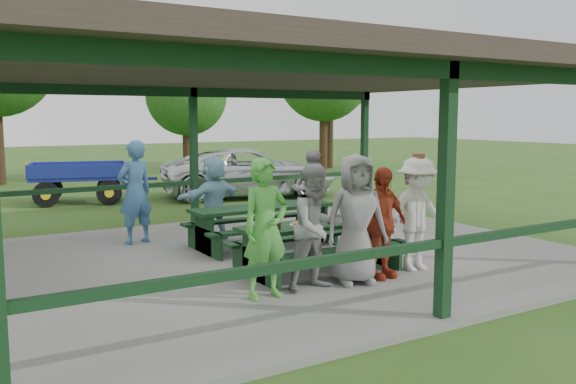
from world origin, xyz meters
TOP-DOWN VIEW (x-y plane):
  - ground at (0.00, 0.00)m, footprint 90.00×90.00m
  - concrete_slab at (0.00, 0.00)m, footprint 10.00×8.00m
  - pavilion_structure at (0.00, 0.00)m, footprint 10.60×8.60m
  - picnic_table_near at (-0.05, -1.20)m, footprint 2.54×1.39m
  - picnic_table_far at (0.10, 0.80)m, footprint 2.70×1.39m
  - table_setting at (-0.01, -1.16)m, footprint 2.47×0.45m
  - contestant_green at (-1.43, -2.03)m, footprint 0.70×0.48m
  - contestant_grey_left at (-0.62, -2.04)m, footprint 0.89×0.71m
  - contestant_grey_mid at (0.02, -2.08)m, footprint 1.03×0.80m
  - contestant_red at (0.51, -2.05)m, footprint 1.00×0.48m
  - contestant_white_fedora at (1.29, -1.97)m, footprint 1.19×0.75m
  - spectator_lblue at (-0.45, 1.78)m, footprint 1.59×0.97m
  - spectator_blue at (-1.82, 2.26)m, footprint 0.80×0.62m
  - spectator_grey at (1.76, 1.72)m, footprint 0.98×0.86m
  - pickup_truck at (3.46, 7.79)m, footprint 5.81×3.71m
  - farm_trailer at (-1.37, 9.08)m, footprint 3.58×2.10m
  - tree_mid at (3.60, 13.16)m, footprint 3.08×3.08m
  - tree_right at (10.01, 13.29)m, footprint 3.97×3.97m
  - tree_far_right at (11.59, 15.06)m, footprint 4.44×4.44m

SIDE VIEW (x-z plane):
  - ground at x=0.00m, z-range 0.00..0.00m
  - concrete_slab at x=0.00m, z-range 0.00..0.10m
  - picnic_table_near at x=-0.05m, z-range 0.20..0.95m
  - picnic_table_far at x=0.10m, z-range 0.20..0.95m
  - farm_trailer at x=-1.37m, z-range -0.01..1.24m
  - pickup_truck at x=3.46m, z-range 0.00..1.49m
  - table_setting at x=-0.01m, z-range 0.83..0.93m
  - spectator_lblue at x=-0.45m, z-range 0.10..1.74m
  - contestant_red at x=0.51m, z-range 0.10..1.75m
  - spectator_grey at x=1.76m, z-range 0.10..1.78m
  - contestant_grey_left at x=-0.62m, z-range 0.10..1.84m
  - contestant_white_fedora at x=1.29m, z-range 0.08..1.89m
  - contestant_green at x=-1.43m, z-range 0.10..1.95m
  - contestant_grey_mid at x=0.02m, z-range 0.10..1.96m
  - spectator_blue at x=-1.82m, z-range 0.10..2.04m
  - pavilion_structure at x=0.00m, z-range 1.55..4.79m
  - tree_mid at x=3.60m, z-range 0.84..5.65m
  - tree_right at x=10.01m, z-range 1.10..7.30m
  - tree_far_right at x=11.59m, z-range 1.23..8.18m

